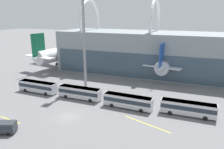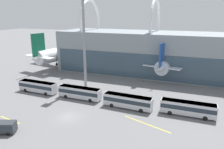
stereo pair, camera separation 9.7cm
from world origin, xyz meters
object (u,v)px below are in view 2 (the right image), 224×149
shuttle_bus_0 (38,86)px  shuttle_bus_1 (80,92)px  airliner_at_gate_near (64,53)px  shuttle_bus_2 (128,101)px  airliner_at_gate_far (176,60)px  service_van_foreground (2,127)px  shuttle_bus_3 (188,108)px  floodlight_mast (84,35)px

shuttle_bus_0 → shuttle_bus_1: bearing=2.0°
airliner_at_gate_near → shuttle_bus_2: airliner_at_gate_near is taller
airliner_at_gate_far → service_van_foreground: size_ratio=7.42×
shuttle_bus_3 → shuttle_bus_0: bearing=-179.7°
shuttle_bus_0 → shuttle_bus_3: same height
shuttle_bus_2 → service_van_foreground: 27.59m
shuttle_bus_0 → shuttle_bus_1: 13.85m
service_van_foreground → airliner_at_gate_far: bearing=-135.8°
airliner_at_gate_near → airliner_at_gate_far: 46.61m
shuttle_bus_0 → shuttle_bus_2: same height
airliner_at_gate_far → shuttle_bus_2: airliner_at_gate_far is taller
floodlight_mast → service_van_foreground: bearing=-94.6°
shuttle_bus_0 → service_van_foreground: shuttle_bus_0 is taller
shuttle_bus_0 → shuttle_bus_3: size_ratio=1.00×
airliner_at_gate_far → shuttle_bus_3: bearing=-158.8°
shuttle_bus_2 → shuttle_bus_3: bearing=6.8°
shuttle_bus_1 → service_van_foreground: 21.55m
shuttle_bus_2 → shuttle_bus_1: bearing=178.0°
shuttle_bus_3 → shuttle_bus_2: bearing=-175.4°
shuttle_bus_0 → service_van_foreground: (8.51, -20.78, -0.56)m
shuttle_bus_3 → floodlight_mast: floodlight_mast is taller
shuttle_bus_2 → floodlight_mast: bearing=151.7°
floodlight_mast → shuttle_bus_0: bearing=-140.4°
shuttle_bus_3 → floodlight_mast: 35.01m
shuttle_bus_1 → shuttle_bus_2: same height
airliner_at_gate_far → shuttle_bus_3: airliner_at_gate_far is taller
shuttle_bus_0 → shuttle_bus_2: 27.72m
shuttle_bus_1 → shuttle_bus_3: (27.70, 0.00, 0.00)m
shuttle_bus_2 → shuttle_bus_3: size_ratio=1.01×
shuttle_bus_1 → service_van_foreground: size_ratio=2.21×
service_van_foreground → floodlight_mast: size_ratio=0.18×
airliner_at_gate_far → shuttle_bus_1: bearing=161.5°
service_van_foreground → shuttle_bus_2: bearing=-155.2°
shuttle_bus_2 → shuttle_bus_3: 13.89m
airliner_at_gate_far → shuttle_bus_0: airliner_at_gate_far is taller
airliner_at_gate_far → shuttle_bus_3: size_ratio=3.37×
airliner_at_gate_far → floodlight_mast: (-24.25, -28.14, 11.32)m
shuttle_bus_3 → floodlight_mast: size_ratio=0.40×
airliner_at_gate_far → service_van_foreground: 63.87m
shuttle_bus_2 → service_van_foreground: shuttle_bus_2 is taller
airliner_at_gate_far → service_van_foreground: bearing=166.7°
shuttle_bus_0 → shuttle_bus_2: size_ratio=1.00×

